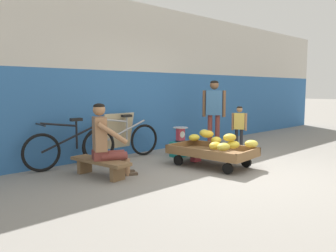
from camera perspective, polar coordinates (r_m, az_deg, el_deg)
The scene contains 14 objects.
ground_plane at distance 5.60m, azimuth 12.55°, elevation -8.02°, with size 80.00×80.00×0.00m, color gray.
back_wall at distance 7.36m, azimuth -5.96°, elevation 7.73°, with size 16.00×0.30×3.12m.
banana_cart at distance 6.10m, azimuth 7.29°, elevation -4.42°, with size 0.98×1.52×0.36m.
banana_pile at distance 6.05m, azimuth 8.41°, elevation -2.34°, with size 0.88×1.40×0.26m.
low_bench at distance 5.47m, azimuth -11.16°, elevation -6.19°, with size 0.44×1.13×0.27m.
vendor_seated at distance 5.42m, azimuth -10.33°, elevation -2.33°, with size 0.74×0.62×1.14m.
plastic_crate at distance 6.94m, azimuth 2.07°, elevation -3.83°, with size 0.36×0.28×0.30m.
weighing_scale at distance 6.89m, azimuth 2.09°, elevation -1.35°, with size 0.30×0.30×0.29m.
bicycle_near_left at distance 6.16m, azimuth -15.74°, elevation -3.44°, with size 1.65×0.48×0.86m.
bicycle_far_left at distance 6.76m, azimuth -7.57°, elevation -2.41°, with size 1.66×0.48×0.86m.
sign_board at distance 6.93m, azimuth -8.45°, elevation -1.50°, with size 0.70×0.23×0.88m.
customer_adult at distance 7.40m, azimuth 7.63°, elevation 3.00°, with size 0.35×0.40×1.53m.
customer_child at distance 7.32m, azimuth 11.71°, elevation 0.26°, with size 0.21×0.29×1.00m.
shopping_bag at distance 6.50m, azimuth 4.63°, elevation -4.81°, with size 0.18×0.12×0.24m, color #D13D4C.
Camera 1 is at (-4.55, -2.96, 1.37)m, focal length 36.80 mm.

